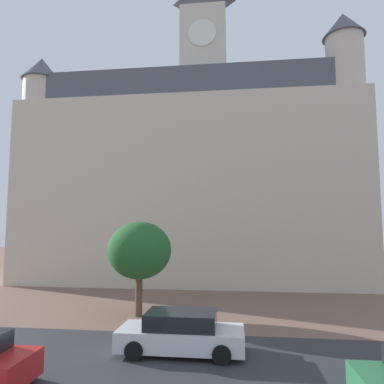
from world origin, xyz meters
TOP-DOWN VIEW (x-y plane):
  - ground_plane at (0.00, 10.00)m, footprint 120.00×120.00m
  - street_asphalt_strip at (0.00, 7.89)m, footprint 120.00×8.01m
  - landmark_building at (-1.96, 28.53)m, footprint 28.18×13.46m
  - car_white at (-0.23, 9.66)m, footprint 4.56×2.08m
  - tree_curb_far at (-3.16, 14.49)m, footprint 3.30×3.30m

SIDE VIEW (x-z plane):
  - ground_plane at x=0.00m, z-range 0.00..0.00m
  - street_asphalt_strip at x=0.00m, z-range 0.00..0.00m
  - car_white at x=-0.23m, z-range -0.03..1.42m
  - tree_curb_far at x=-3.16m, z-range 0.91..5.74m
  - landmark_building at x=-1.96m, z-range -5.71..23.63m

